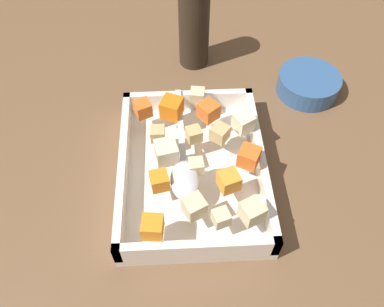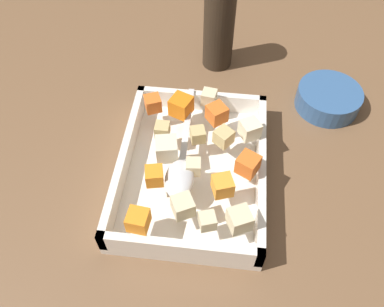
% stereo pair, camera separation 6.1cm
% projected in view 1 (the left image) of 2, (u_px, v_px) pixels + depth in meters
% --- Properties ---
extents(ground_plane, '(4.00, 4.00, 0.00)m').
position_uv_depth(ground_plane, '(195.00, 170.00, 0.67)').
color(ground_plane, brown).
extents(baking_dish, '(0.30, 0.23, 0.05)m').
position_uv_depth(baking_dish, '(192.00, 171.00, 0.65)').
color(baking_dish, white).
rests_on(baking_dish, ground_plane).
extents(carrot_chunk_heap_top, '(0.04, 0.04, 0.03)m').
position_uv_depth(carrot_chunk_heap_top, '(172.00, 108.00, 0.66)').
color(carrot_chunk_heap_top, orange).
rests_on(carrot_chunk_heap_top, baking_dish).
extents(carrot_chunk_back_center, '(0.03, 0.03, 0.03)m').
position_uv_depth(carrot_chunk_back_center, '(153.00, 227.00, 0.53)').
color(carrot_chunk_back_center, orange).
rests_on(carrot_chunk_back_center, baking_dish).
extents(carrot_chunk_near_right, '(0.04, 0.04, 0.03)m').
position_uv_depth(carrot_chunk_near_right, '(249.00, 157.00, 0.60)').
color(carrot_chunk_near_right, orange).
rests_on(carrot_chunk_near_right, baking_dish).
extents(carrot_chunk_mid_right, '(0.03, 0.03, 0.03)m').
position_uv_depth(carrot_chunk_mid_right, '(159.00, 181.00, 0.58)').
color(carrot_chunk_mid_right, orange).
rests_on(carrot_chunk_mid_right, baking_dish).
extents(carrot_chunk_rim_edge, '(0.04, 0.04, 0.03)m').
position_uv_depth(carrot_chunk_rim_edge, '(209.00, 111.00, 0.66)').
color(carrot_chunk_rim_edge, orange).
rests_on(carrot_chunk_rim_edge, baking_dish).
extents(carrot_chunk_center, '(0.04, 0.04, 0.03)m').
position_uv_depth(carrot_chunk_center, '(229.00, 181.00, 0.58)').
color(carrot_chunk_center, orange).
rests_on(carrot_chunk_center, baking_dish).
extents(carrot_chunk_under_handle, '(0.03, 0.03, 0.03)m').
position_uv_depth(carrot_chunk_under_handle, '(143.00, 109.00, 0.67)').
color(carrot_chunk_under_handle, orange).
rests_on(carrot_chunk_under_handle, baking_dish).
extents(potato_chunk_corner_nw, '(0.04, 0.04, 0.03)m').
position_uv_depth(potato_chunk_corner_nw, '(194.00, 207.00, 0.55)').
color(potato_chunk_corner_nw, beige).
rests_on(potato_chunk_corner_nw, baking_dish).
extents(potato_chunk_corner_sw, '(0.03, 0.03, 0.02)m').
position_uv_depth(potato_chunk_corner_sw, '(221.00, 218.00, 0.54)').
color(potato_chunk_corner_sw, beige).
rests_on(potato_chunk_corner_sw, baking_dish).
extents(potato_chunk_near_spoon, '(0.04, 0.04, 0.03)m').
position_uv_depth(potato_chunk_near_spoon, '(244.00, 122.00, 0.65)').
color(potato_chunk_near_spoon, beige).
rests_on(potato_chunk_near_spoon, baking_dish).
extents(potato_chunk_front_center, '(0.03, 0.03, 0.02)m').
position_uv_depth(potato_chunk_front_center, '(191.00, 134.00, 0.63)').
color(potato_chunk_front_center, tan).
rests_on(potato_chunk_front_center, baking_dish).
extents(potato_chunk_far_right, '(0.02, 0.02, 0.02)m').
position_uv_depth(potato_chunk_far_right, '(158.00, 134.00, 0.63)').
color(potato_chunk_far_right, tan).
rests_on(potato_chunk_far_right, baking_dish).
extents(potato_chunk_corner_ne, '(0.03, 0.03, 0.02)m').
position_uv_depth(potato_chunk_corner_ne, '(197.00, 96.00, 0.69)').
color(potato_chunk_corner_ne, beige).
rests_on(potato_chunk_corner_ne, baking_dish).
extents(potato_chunk_heap_side, '(0.04, 0.04, 0.03)m').
position_uv_depth(potato_chunk_heap_side, '(252.00, 211.00, 0.54)').
color(potato_chunk_heap_side, beige).
rests_on(potato_chunk_heap_side, baking_dish).
extents(potato_chunk_mid_left, '(0.02, 0.02, 0.02)m').
position_uv_depth(potato_chunk_mid_left, '(195.00, 166.00, 0.60)').
color(potato_chunk_mid_left, beige).
rests_on(potato_chunk_mid_left, baking_dish).
extents(potato_chunk_near_left, '(0.04, 0.04, 0.03)m').
position_uv_depth(potato_chunk_near_left, '(220.00, 133.00, 0.63)').
color(potato_chunk_near_left, tan).
rests_on(potato_chunk_near_left, baking_dish).
extents(parsnip_chunk_far_left, '(0.04, 0.04, 0.03)m').
position_uv_depth(parsnip_chunk_far_left, '(166.00, 152.00, 0.61)').
color(parsnip_chunk_far_left, beige).
rests_on(parsnip_chunk_far_left, baking_dish).
extents(serving_spoon, '(0.23, 0.05, 0.02)m').
position_uv_depth(serving_spoon, '(184.00, 173.00, 0.59)').
color(serving_spoon, silver).
rests_on(serving_spoon, baking_dish).
extents(pepper_mill, '(0.06, 0.06, 0.20)m').
position_uv_depth(pepper_mill, '(194.00, 25.00, 0.77)').
color(pepper_mill, '#2D2319').
rests_on(pepper_mill, ground_plane).
extents(small_prep_bowl, '(0.12, 0.12, 0.04)m').
position_uv_depth(small_prep_bowl, '(308.00, 84.00, 0.77)').
color(small_prep_bowl, '#33598C').
rests_on(small_prep_bowl, ground_plane).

